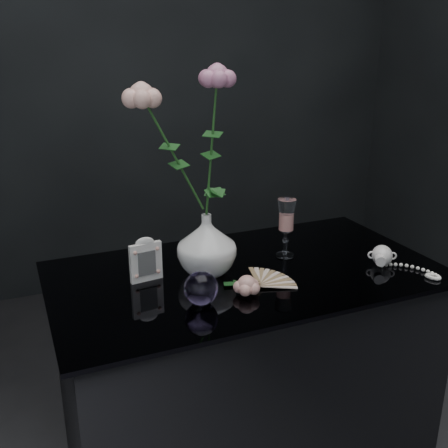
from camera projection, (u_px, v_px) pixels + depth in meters
name	position (u px, v px, depth m)	size (l,w,h in m)	color
table	(245.00, 388.00, 1.55)	(1.05, 0.58, 0.76)	black
vase	(207.00, 244.00, 1.39)	(0.16, 0.16, 0.17)	white
wine_glass	(286.00, 228.00, 1.50)	(0.05, 0.05, 0.17)	white
picture_frame	(146.00, 259.00, 1.35)	(0.09, 0.07, 0.12)	white
paperweight	(201.00, 288.00, 1.24)	(0.08, 0.08, 0.08)	#856DB1
paper_fan	(258.00, 285.00, 1.32)	(0.20, 0.16, 0.02)	#FCF4C9
loose_rose	(247.00, 285.00, 1.29)	(0.11, 0.15, 0.05)	#EAA597
pearl_jar	(382.00, 255.00, 1.46)	(0.20, 0.21, 0.06)	white
roses	(187.00, 140.00, 1.28)	(0.26, 0.11, 0.42)	#FFB3A2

